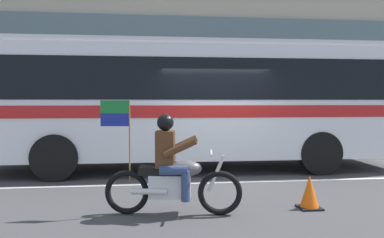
{
  "coord_description": "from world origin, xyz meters",
  "views": [
    {
      "loc": [
        -1.64,
        -8.81,
        1.76
      ],
      "look_at": [
        -0.67,
        -0.88,
        1.4
      ],
      "focal_mm": 36.3,
      "sensor_mm": 36.0,
      "label": 1
    }
  ],
  "objects_px": {
    "fire_hydrant": "(325,136)",
    "traffic_cone": "(309,193)",
    "motorcycle_with_rider": "(172,172)",
    "transit_bus": "(194,97)"
  },
  "relations": [
    {
      "from": "transit_bus",
      "to": "fire_hydrant",
      "type": "relative_size",
      "value": 14.06
    },
    {
      "from": "motorcycle_with_rider",
      "to": "traffic_cone",
      "type": "relative_size",
      "value": 3.96
    },
    {
      "from": "fire_hydrant",
      "to": "traffic_cone",
      "type": "bearing_deg",
      "value": -117.56
    },
    {
      "from": "fire_hydrant",
      "to": "transit_bus",
      "type": "bearing_deg",
      "value": -148.77
    },
    {
      "from": "motorcycle_with_rider",
      "to": "transit_bus",
      "type": "bearing_deg",
      "value": 77.83
    },
    {
      "from": "transit_bus",
      "to": "traffic_cone",
      "type": "distance_m",
      "value": 4.53
    },
    {
      "from": "motorcycle_with_rider",
      "to": "fire_hydrant",
      "type": "height_order",
      "value": "motorcycle_with_rider"
    },
    {
      "from": "motorcycle_with_rider",
      "to": "fire_hydrant",
      "type": "relative_size",
      "value": 2.9
    },
    {
      "from": "transit_bus",
      "to": "traffic_cone",
      "type": "bearing_deg",
      "value": -70.71
    },
    {
      "from": "motorcycle_with_rider",
      "to": "traffic_cone",
      "type": "bearing_deg",
      "value": 1.57
    }
  ]
}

